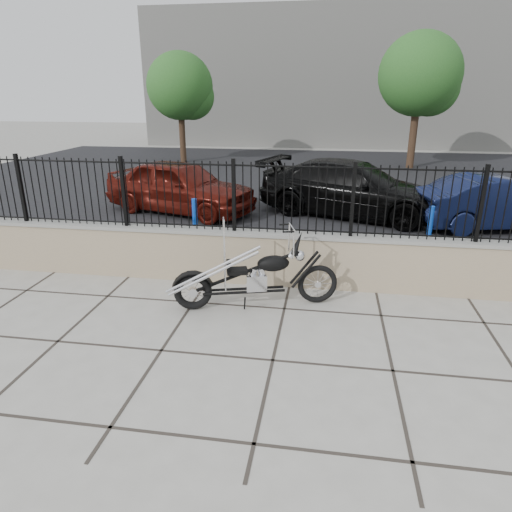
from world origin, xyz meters
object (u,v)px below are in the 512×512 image
object	(u,v)px
car_red	(180,186)
chopper_motorcycle	(253,262)
car_black	(353,189)
car_blue	(500,203)

from	to	relation	value
car_red	chopper_motorcycle	bearing A→B (deg)	-133.99
car_black	car_red	bearing A→B (deg)	113.81
chopper_motorcycle	car_red	xyz separation A→B (m)	(-3.03, 5.69, -0.01)
chopper_motorcycle	car_blue	world-z (taller)	chopper_motorcycle
car_red	car_black	world-z (taller)	car_black
car_red	car_blue	size ratio (longest dim) A/B	1.08
car_black	car_blue	distance (m)	3.65
chopper_motorcycle	car_black	distance (m)	6.33
car_blue	car_red	bearing A→B (deg)	74.70
chopper_motorcycle	car_blue	size ratio (longest dim) A/B	0.62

